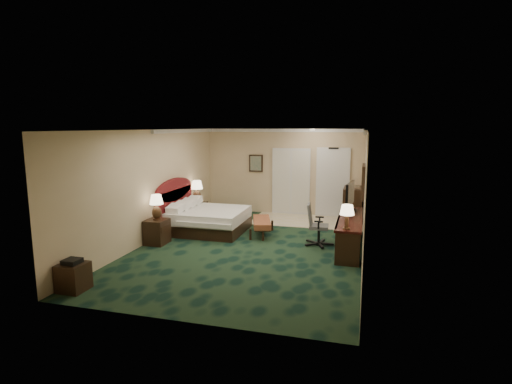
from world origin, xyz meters
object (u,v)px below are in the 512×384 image
(bed_bench, at_px, (262,227))
(bed, at_px, (209,220))
(minibar, at_px, (353,204))
(nightstand_near, at_px, (157,232))
(side_table, at_px, (73,277))
(tv, at_px, (350,197))
(lamp_near, at_px, (157,207))
(nightstand_far, at_px, (198,211))
(lamp_far, at_px, (197,192))
(desk_chair, at_px, (319,225))
(desk, at_px, (350,233))

(bed_bench, bearing_deg, bed, 164.02)
(minibar, bearing_deg, nightstand_near, -141.21)
(nightstand_near, height_order, minibar, minibar)
(side_table, bearing_deg, tv, 44.40)
(lamp_near, relative_size, minibar, 0.60)
(nightstand_near, distance_m, minibar, 5.69)
(nightstand_far, relative_size, lamp_far, 0.82)
(bed_bench, bearing_deg, desk_chair, -35.72)
(side_table, bearing_deg, desk, 39.45)
(bed, xyz_separation_m, nightstand_near, (-0.78, -1.39, -0.00))
(lamp_near, relative_size, tv, 0.65)
(nightstand_far, xyz_separation_m, desk, (4.47, -1.71, 0.10))
(lamp_far, relative_size, tv, 0.71)
(lamp_near, xyz_separation_m, tv, (4.39, 1.47, 0.20))
(lamp_far, height_order, side_table, lamp_far)
(bed_bench, xyz_separation_m, desk_chair, (1.52, -0.53, 0.29))
(lamp_near, relative_size, desk, 0.24)
(desk_chair, bearing_deg, lamp_far, 153.44)
(side_table, height_order, desk_chair, desk_chair)
(nightstand_far, bearing_deg, bed_bench, -26.49)
(bed, bearing_deg, tv, 1.22)
(tv, bearing_deg, lamp_near, -154.17)
(lamp_near, relative_size, side_table, 1.26)
(lamp_far, height_order, tv, tv)
(bed_bench, relative_size, desk_chair, 1.23)
(lamp_far, height_order, desk_chair, lamp_far)
(lamp_near, height_order, minibar, lamp_near)
(nightstand_far, distance_m, lamp_far, 0.60)
(side_table, relative_size, desk, 0.19)
(side_table, distance_m, minibar, 7.81)
(bed, relative_size, nightstand_far, 3.49)
(lamp_far, height_order, bed_bench, lamp_far)
(bed, distance_m, tv, 3.71)
(bed, height_order, nightstand_near, bed)
(desk_chair, bearing_deg, side_table, -138.29)
(bed, bearing_deg, lamp_near, -118.82)
(bed, relative_size, side_table, 3.94)
(desk, bearing_deg, desk_chair, 174.40)
(bed, bearing_deg, bed_bench, 0.66)
(bed, bearing_deg, minibar, 30.77)
(desk, bearing_deg, tv, 93.59)
(minibar, bearing_deg, bed_bench, -135.65)
(tv, xyz_separation_m, minibar, (0.02, 2.09, -0.58))
(nightstand_near, relative_size, nightstand_far, 1.10)
(lamp_near, relative_size, lamp_far, 0.92)
(nightstand_near, xyz_separation_m, tv, (4.41, 1.47, 0.79))
(lamp_far, bearing_deg, nightstand_near, -88.90)
(nightstand_far, distance_m, lamp_near, 2.60)
(tv, bearing_deg, nightstand_near, -154.26)
(nightstand_near, bearing_deg, bed, 60.57)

